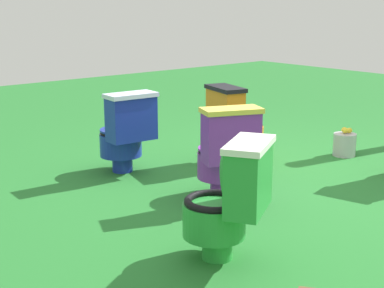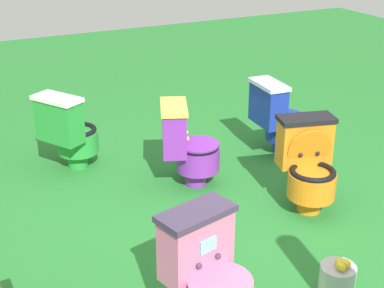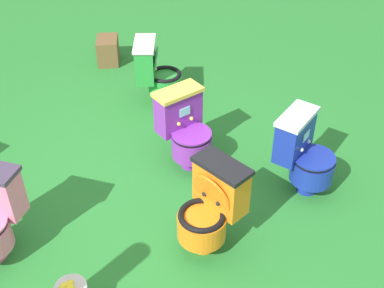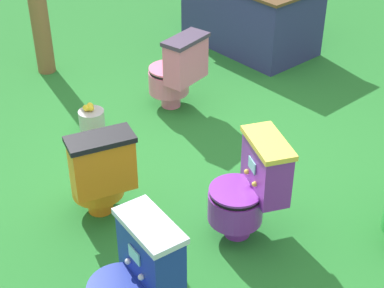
{
  "view_description": "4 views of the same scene",
  "coord_description": "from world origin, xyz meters",
  "views": [
    {
      "loc": [
        3.69,
        2.96,
        1.49
      ],
      "look_at": [
        0.81,
        -0.46,
        0.37
      ],
      "focal_mm": 54.27,
      "sensor_mm": 36.0,
      "label": 1
    },
    {
      "loc": [
        -3.14,
        1.78,
        2.26
      ],
      "look_at": [
        0.79,
        -0.17,
        0.36
      ],
      "focal_mm": 52.86,
      "sensor_mm": 36.0,
      "label": 2
    },
    {
      "loc": [
        -2.36,
        -2.02,
        2.97
      ],
      "look_at": [
        0.58,
        -0.29,
        0.4
      ],
      "focal_mm": 46.67,
      "sensor_mm": 36.0,
      "label": 3
    },
    {
      "loc": [
        2.95,
        -2.36,
        2.77
      ],
      "look_at": [
        0.26,
        -0.18,
        0.49
      ],
      "focal_mm": 55.91,
      "sensor_mm": 36.0,
      "label": 4
    }
  ],
  "objects": [
    {
      "name": "toilet_purple",
      "position": [
        0.77,
        -0.11,
        0.37
      ],
      "size": [
        0.56,
        0.61,
        0.73
      ],
      "rotation": [
        0.0,
        0.0,
        2.75
      ],
      "color": "purple",
      "rests_on": "ground"
    },
    {
      "name": "ground",
      "position": [
        0.0,
        0.0,
        0.0
      ],
      "size": [
        14.0,
        14.0,
        0.0
      ],
      "primitive_type": "plane",
      "color": "#26752D"
    },
    {
      "name": "toilet_orange",
      "position": [
        0.0,
        -0.79,
        0.37
      ],
      "size": [
        0.58,
        0.51,
        0.73
      ],
      "rotation": [
        0.0,
        0.0,
        1.31
      ],
      "color": "orange",
      "rests_on": "ground"
    },
    {
      "name": "small_crate",
      "position": [
        1.98,
        1.75,
        0.16
      ],
      "size": [
        0.44,
        0.42,
        0.31
      ],
      "primitive_type": "cube",
      "rotation": [
        0.0,
        0.0,
        0.61
      ],
      "color": "brown",
      "rests_on": "ground"
    },
    {
      "name": "toilet_green",
      "position": [
        1.49,
        0.69,
        0.37
      ],
      "size": [
        0.6,
        0.63,
        0.73
      ],
      "rotation": [
        0.0,
        0.0,
        3.68
      ],
      "color": "green",
      "rests_on": "ground"
    },
    {
      "name": "toilet_blue",
      "position": [
        0.97,
        -1.16,
        0.37
      ],
      "size": [
        0.45,
        0.52,
        0.73
      ],
      "rotation": [
        0.0,
        0.0,
        3.07
      ],
      "color": "#192D9E",
      "rests_on": "ground"
    }
  ]
}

